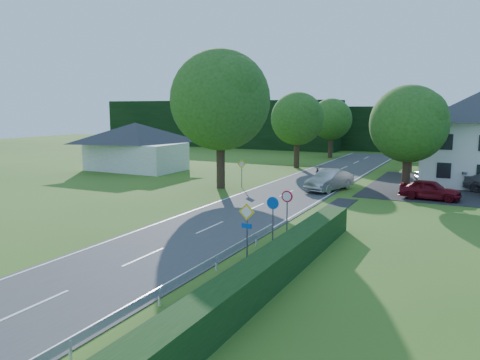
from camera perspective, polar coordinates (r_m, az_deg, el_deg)
The scene contains 28 objects.
ground at distance 18.23m, azimuth -23.78°, elevation -13.95°, with size 160.00×160.00×0.00m, color #355A19.
road at distance 33.91m, azimuth 3.22°, elevation -2.76°, with size 7.00×80.00×0.04m, color #3C3D3F.
footpath at distance 16.46m, azimuth -6.58°, elevation -15.67°, with size 1.50×44.00×0.04m, color black.
parking_pad at distance 44.00m, azimuth 24.84°, elevation -0.89°, with size 14.00×16.00×0.04m, color black.
line_edge_left at distance 35.31m, azimuth -1.62°, elevation -2.25°, with size 0.12×80.00×0.01m, color white.
line_edge_right at distance 32.77m, azimuth 8.44°, elevation -3.21°, with size 0.12×80.00×0.01m, color white.
line_centre at distance 33.91m, azimuth 3.22°, elevation -2.72°, with size 0.12×80.00×0.01m, color white, non-canonical shape.
guardrail at distance 14.85m, azimuth -17.05°, elevation -17.48°, with size 0.12×26.00×0.69m, color white, non-canonical shape.
hedge_right at distance 13.91m, azimuth -5.79°, elevation -17.60°, with size 1.20×30.00×1.30m, color black.
tree_main at distance 39.49m, azimuth -2.40°, elevation 7.36°, with size 9.40×9.40×11.64m, color #234A16, non-canonical shape.
tree_left_far at distance 53.72m, azimuth 6.97°, elevation 6.06°, with size 7.00×7.00×8.58m, color #234A16, non-canonical shape.
tree_right_far at distance 52.87m, azimuth 20.11°, elevation 5.82°, with size 7.40×7.40×9.09m, color #234A16, non-canonical shape.
tree_left_back at distance 64.99m, azimuth 11.02°, elevation 6.21°, with size 6.60×6.60×8.07m, color #234A16, non-canonical shape.
tree_right_back at distance 60.96m, azimuth 20.06°, elevation 5.44°, with size 6.20×6.20×7.56m, color #234A16, non-canonical shape.
tree_right_mid at distance 38.83m, azimuth 19.78°, elevation 4.57°, with size 7.00×7.00×8.58m, color #234A16, non-canonical shape.
treeline_left at distance 83.44m, azimuth -2.83°, elevation 6.88°, with size 44.00×6.00×8.00m, color black.
treeline_right at distance 76.70m, azimuth 23.00°, elevation 5.65°, with size 30.00×5.00×7.00m, color black.
bungalow_left at distance 52.55m, azimuth -12.59°, elevation 4.13°, with size 11.00×6.50×5.20m.
streetlight at distance 40.85m, azimuth 19.54°, elevation 5.01°, with size 2.03×0.18×8.00m.
sign_priority_right at distance 21.11m, azimuth 0.83°, elevation -4.96°, with size 0.78×0.09×2.59m.
sign_roundabout at distance 23.80m, azimuth 4.01°, elevation -3.70°, with size 0.64×0.08×2.37m.
sign_speed_limit at distance 25.59m, azimuth 5.75°, elevation -2.62°, with size 0.64×0.11×2.37m.
sign_priority_left at distance 39.97m, azimuth 0.20°, elevation 1.49°, with size 0.78×0.09×2.44m.
moving_car at distance 39.25m, azimuth 10.84°, elevation -0.05°, with size 1.77×5.09×1.68m, color #A2A2A6.
motorcycle at distance 46.78m, azimuth 9.47°, elevation 1.05°, with size 0.73×2.09×1.10m, color black.
parked_car_red at distance 37.56m, azimuth 22.15°, elevation -1.09°, with size 1.75×4.34×1.48m, color maroon.
parked_car_silver_a at distance 46.12m, azimuth 23.17°, elevation 0.50°, with size 1.43×4.09×1.35m, color #A3A2A6.
parasol at distance 45.25m, azimuth 26.66°, elevation 0.48°, with size 2.07×2.12×1.90m, color red.
Camera 1 is at (13.29, -10.45, 6.83)m, focal length 35.00 mm.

